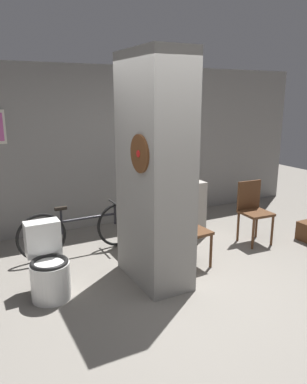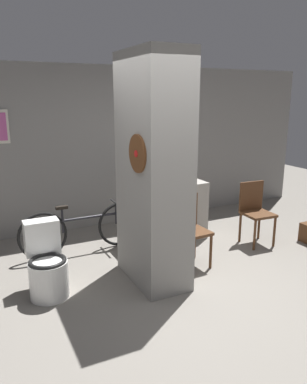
# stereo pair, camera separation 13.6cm
# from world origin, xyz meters

# --- Properties ---
(ground_plane) EXTENTS (14.00, 14.00, 0.00)m
(ground_plane) POSITION_xyz_m (0.00, 0.00, 0.00)
(ground_plane) COLOR slate
(wall_back) EXTENTS (8.00, 0.09, 2.60)m
(wall_back) POSITION_xyz_m (-0.00, 2.63, 1.30)
(wall_back) COLOR gray
(wall_back) RESTS_ON ground_plane
(pillar_center) EXTENTS (0.56, 1.00, 2.60)m
(pillar_center) POSITION_xyz_m (-0.14, 0.50, 1.30)
(pillar_center) COLOR gray
(pillar_center) RESTS_ON ground_plane
(counter_shelf) EXTENTS (1.22, 0.44, 0.87)m
(counter_shelf) POSITION_xyz_m (0.57, 1.50, 0.44)
(counter_shelf) COLOR gray
(counter_shelf) RESTS_ON ground_plane
(toilet) EXTENTS (0.42, 0.58, 0.79)m
(toilet) POSITION_xyz_m (-1.34, 0.67, 0.33)
(toilet) COLOR white
(toilet) RESTS_ON ground_plane
(chair_near_pillar) EXTENTS (0.42, 0.42, 0.91)m
(chair_near_pillar) POSITION_xyz_m (0.44, 0.64, 0.51)
(chair_near_pillar) COLOR #4C2D19
(chair_near_pillar) RESTS_ON ground_plane
(chair_by_doorway) EXTENTS (0.42, 0.42, 0.91)m
(chair_by_doorway) POSITION_xyz_m (1.70, 0.85, 0.51)
(chair_by_doorway) COLOR #4C2D19
(chair_by_doorway) RESTS_ON ground_plane
(bicycle) EXTENTS (1.75, 0.42, 0.70)m
(bicycle) POSITION_xyz_m (-0.67, 1.61, 0.34)
(bicycle) COLOR black
(bicycle) RESTS_ON ground_plane
(bottle_tall) EXTENTS (0.08, 0.08, 0.30)m
(bottle_tall) POSITION_xyz_m (0.54, 1.53, 0.98)
(bottle_tall) COLOR #267233
(bottle_tall) RESTS_ON counter_shelf
(bottle_short) EXTENTS (0.08, 0.08, 0.25)m
(bottle_short) POSITION_xyz_m (0.42, 1.41, 0.96)
(bottle_short) COLOR #19598C
(bottle_short) RESTS_ON counter_shelf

